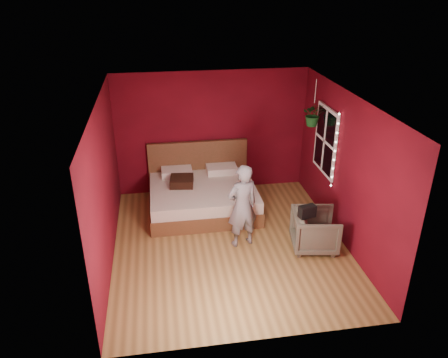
% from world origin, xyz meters
% --- Properties ---
extents(floor, '(4.50, 4.50, 0.00)m').
position_xyz_m(floor, '(0.00, 0.00, 0.00)').
color(floor, olive).
rests_on(floor, ground).
extents(room_walls, '(4.04, 4.54, 2.62)m').
position_xyz_m(room_walls, '(0.00, 0.00, 1.68)').
color(room_walls, maroon).
rests_on(room_walls, ground).
extents(window, '(0.05, 0.97, 1.27)m').
position_xyz_m(window, '(1.97, 0.90, 1.50)').
color(window, white).
rests_on(window, room_walls).
extents(fairy_lights, '(0.04, 0.04, 1.45)m').
position_xyz_m(fairy_lights, '(1.94, 0.37, 1.50)').
color(fairy_lights, silver).
rests_on(fairy_lights, room_walls).
extents(bed, '(2.10, 1.78, 1.15)m').
position_xyz_m(bed, '(-0.32, 1.41, 0.30)').
color(bed, brown).
rests_on(bed, ground).
extents(person, '(0.63, 0.49, 1.51)m').
position_xyz_m(person, '(0.21, -0.02, 0.76)').
color(person, slate).
rests_on(person, ground).
extents(armchair, '(0.87, 0.85, 0.69)m').
position_xyz_m(armchair, '(1.43, -0.33, 0.35)').
color(armchair, '#64644F').
rests_on(armchair, ground).
extents(handbag, '(0.31, 0.21, 0.20)m').
position_xyz_m(handbag, '(1.22, -0.42, 0.79)').
color(handbag, black).
rests_on(handbag, armchair).
extents(throw_pillow, '(0.50, 0.50, 0.16)m').
position_xyz_m(throw_pillow, '(-0.72, 1.44, 0.60)').
color(throw_pillow, black).
rests_on(throw_pillow, bed).
extents(hanging_plant, '(0.47, 0.43, 0.89)m').
position_xyz_m(hanging_plant, '(1.79, 1.16, 1.94)').
color(hanging_plant, silver).
rests_on(hanging_plant, room_walls).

